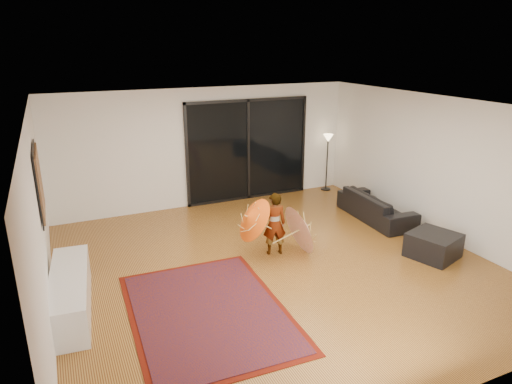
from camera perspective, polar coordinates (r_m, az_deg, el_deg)
floor at (r=7.92m, az=2.40°, el=-9.15°), size 7.00×7.00×0.00m
ceiling at (r=7.09m, az=2.69°, el=10.61°), size 7.00×7.00×0.00m
wall_back at (r=10.52m, az=-6.12°, el=5.57°), size 7.00×0.00×7.00m
wall_front at (r=4.80m, az=22.12°, el=-11.71°), size 7.00×0.00×7.00m
wall_left at (r=6.67m, az=-25.44°, el=-3.68°), size 0.00×7.00×7.00m
wall_right at (r=9.45m, az=21.88°, el=2.88°), size 0.00×7.00×7.00m
sliding_door at (r=10.87m, az=-1.02°, el=5.27°), size 3.06×0.07×2.40m
painting at (r=7.53m, az=-25.48°, el=1.11°), size 0.04×1.28×1.08m
media_console at (r=7.07m, az=-22.20°, el=-11.62°), size 0.68×2.04×0.56m
speaker at (r=6.86m, az=-21.94°, el=-13.69°), size 0.36×0.36×0.32m
persian_rug at (r=6.71m, az=-6.07°, el=-14.62°), size 2.22×3.03×0.02m
sofa at (r=10.12m, az=14.78°, el=-1.74°), size 0.86×1.99×0.57m
ottoman at (r=8.71m, az=21.29°, el=-6.22°), size 0.96×0.96×0.44m
floor_lamp at (r=11.68m, az=8.97°, el=5.67°), size 0.25×0.25×1.45m
child at (r=8.11m, az=2.30°, el=-3.98°), size 0.47×0.37×1.15m
parasol_orange at (r=7.79m, az=-1.14°, el=-3.66°), size 0.58×0.80×0.86m
parasol_white at (r=8.28m, az=6.49°, el=-4.12°), size 0.53×0.92×0.93m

